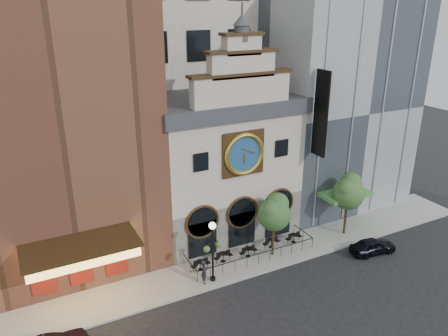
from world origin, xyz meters
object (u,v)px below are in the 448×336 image
car_right (373,246)px  pedestrian (204,272)px  bistro_0 (201,265)px  bistro_2 (248,251)px  bistro_4 (294,237)px  tree_left (275,212)px  tree_right (349,191)px  bistro_1 (223,256)px  lamppost (213,245)px  bistro_3 (271,242)px

car_right → pedestrian: size_ratio=2.08×
bistro_0 → bistro_2: 4.22m
bistro_2 → bistro_4: bearing=1.8°
pedestrian → tree_left: size_ratio=0.36×
bistro_2 → bistro_4: size_ratio=1.00×
car_right → bistro_2: bearing=74.3°
bistro_0 → bistro_4: (8.84, 0.11, 0.00)m
tree_right → bistro_4: bearing=171.7°
bistro_4 → bistro_2: bearing=-178.2°
bistro_0 → car_right: bearing=-16.6°
bistro_1 → lamppost: bearing=-134.1°
bistro_1 → car_right: 12.50m
tree_left → bistro_1: bearing=167.8°
bistro_3 → bistro_2: bearing=-171.8°
car_right → lamppost: 13.99m
bistro_0 → bistro_3: same height
bistro_3 → pedestrian: bearing=-164.9°
bistro_2 → tree_left: (1.97, -0.62, 3.39)m
bistro_1 → tree_left: (4.12, -0.89, 3.39)m
pedestrian → tree_left: (6.64, 0.95, 2.92)m
bistro_2 → tree_left: bearing=-17.4°
lamppost → bistro_3: bearing=6.3°
pedestrian → tree_right: size_ratio=0.34×
tree_right → pedestrian: bearing=-176.1°
bistro_4 → lamppost: size_ratio=0.33×
pedestrian → tree_right: bearing=-68.2°
bistro_1 → car_right: car_right is taller
tree_left → tree_right: bearing=0.3°
bistro_1 → pedestrian: 3.15m
tree_left → bistro_2: bearing=162.6°
bistro_3 → lamppost: (-6.42, -1.96, 2.53)m
bistro_0 → pedestrian: bearing=-105.4°
bistro_2 → lamppost: size_ratio=0.33×
bistro_2 → car_right: size_ratio=0.40×
bistro_4 → tree_left: (-2.64, -0.76, 3.39)m
bistro_0 → car_right: size_ratio=0.40×
car_right → lamppost: size_ratio=0.81×
bistro_3 → tree_right: tree_right is taller
bistro_1 → bistro_0: bearing=-173.5°
tree_right → bistro_3: bearing=172.6°
bistro_1 → lamppost: 3.65m
bistro_3 → tree_left: tree_left is taller
bistro_1 → pedestrian: pedestrian is taller
tree_left → tree_right: (7.65, 0.03, 0.23)m
bistro_4 → tree_left: tree_left is taller
bistro_0 → lamppost: 3.03m
bistro_2 → tree_left: 3.97m
bistro_4 → pedestrian: pedestrian is taller
bistro_2 → car_right: bearing=-23.0°
tree_right → tree_left: bearing=-179.7°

